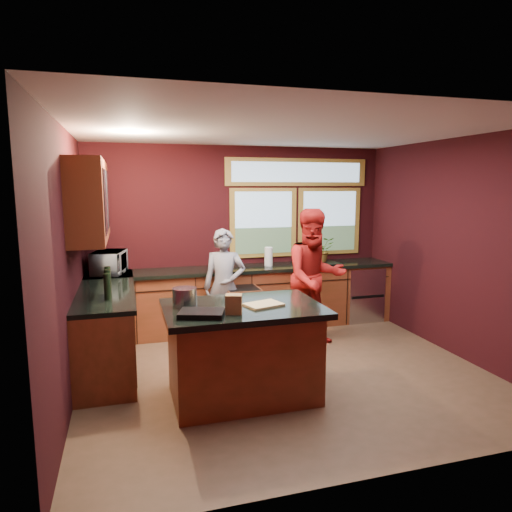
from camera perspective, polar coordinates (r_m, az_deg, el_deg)
name	(u,v)px	position (r m, az deg, el deg)	size (l,w,h in m)	color
floor	(285,372)	(5.42, 3.61, -14.22)	(4.50, 4.50, 0.00)	brown
room_shell	(226,214)	(5.14, -3.73, 5.24)	(4.52, 4.02, 2.71)	black
back_counter	(259,297)	(6.86, 0.42, -5.13)	(4.50, 0.64, 0.93)	#552B14
left_counter	(107,325)	(5.78, -18.11, -8.23)	(0.64, 2.30, 0.93)	#552B14
island	(243,351)	(4.66, -1.64, -11.77)	(1.55, 1.05, 0.95)	#552B14
person_grey	(224,287)	(6.13, -3.97, -3.85)	(0.57, 0.37, 1.55)	slate
person_red	(315,278)	(6.09, 7.33, -2.69)	(0.89, 0.69, 1.82)	maroon
microwave	(109,263)	(6.47, -17.88, -0.79)	(0.56, 0.38, 0.31)	#999999
potted_plant	(322,250)	(7.14, 8.22, 0.76)	(0.36, 0.31, 0.40)	#999999
paper_towel	(269,257)	(6.79, 1.58, -0.07)	(0.12, 0.12, 0.28)	white
cutting_board	(264,304)	(4.52, 0.96, -6.08)	(0.35, 0.25, 0.02)	tan
stock_pot	(185,297)	(4.54, -8.91, -5.08)	(0.24, 0.24, 0.18)	#A6A6AA
paper_bag	(234,304)	(4.23, -2.80, -6.03)	(0.15, 0.12, 0.18)	brown
black_tray	(202,313)	(4.19, -6.82, -7.15)	(0.40, 0.28, 0.05)	black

